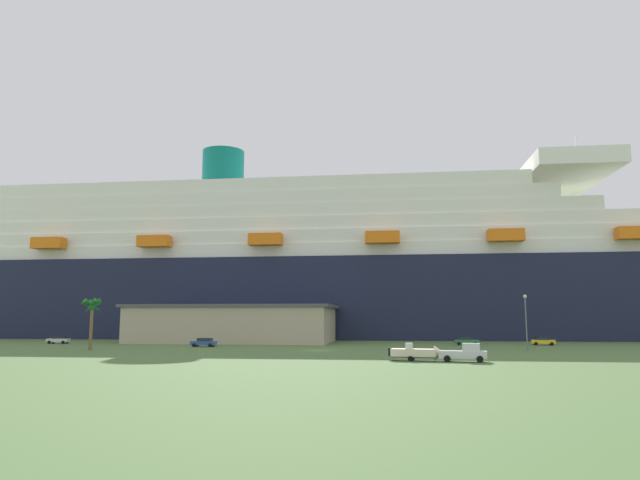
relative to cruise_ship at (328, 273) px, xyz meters
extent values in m
plane|color=#4C6B38|center=(2.12, -26.62, -17.13)|extent=(600.00, 600.00, 0.00)
cube|color=#191E38|center=(0.84, -0.01, -7.18)|extent=(201.32, 41.08, 19.90)
cube|color=white|center=(0.84, -0.01, 4.46)|extent=(177.22, 37.43, 3.37)
cube|color=white|center=(-3.15, 0.17, 7.83)|extent=(171.84, 36.52, 3.37)
cube|color=white|center=(-7.15, 0.35, 11.20)|extent=(163.61, 35.31, 3.37)
cube|color=white|center=(-11.15, 0.54, 14.57)|extent=(155.11, 34.35, 3.37)
cube|color=white|center=(-15.15, 0.72, 17.94)|extent=(144.39, 33.61, 3.37)
cube|color=white|center=(-19.14, 0.90, 21.31)|extent=(139.84, 33.11, 3.37)
cube|color=white|center=(60.80, -2.75, 25.00)|extent=(21.59, 36.04, 4.00)
cylinder|color=#0C7266|center=(-29.14, 1.36, 28.57)|extent=(12.02, 12.02, 11.14)
cylinder|color=silver|center=(64.80, -2.94, 29.00)|extent=(0.80, 0.80, 12.00)
cube|color=orange|center=(-69.87, -13.42, 6.82)|extent=(8.14, 3.56, 2.80)
cube|color=orange|center=(-41.89, -14.70, 6.82)|extent=(8.14, 3.56, 2.80)
cube|color=orange|center=(-13.91, -15.98, 6.82)|extent=(8.14, 3.56, 2.80)
cube|color=orange|center=(14.07, -17.26, 6.82)|extent=(8.14, 3.56, 2.80)
cube|color=orange|center=(42.06, -18.54, 6.82)|extent=(8.14, 3.56, 2.80)
cube|color=orange|center=(70.04, -19.82, 6.82)|extent=(8.14, 3.56, 2.80)
cube|color=#B7A88C|center=(-18.27, -27.60, -13.45)|extent=(42.40, 24.47, 7.36)
cube|color=#4C4C51|center=(-18.27, -27.60, -9.47)|extent=(44.09, 25.45, 0.60)
cube|color=silver|center=(21.44, -79.69, -16.28)|extent=(5.88, 3.03, 0.90)
cube|color=silver|center=(22.43, -79.88, -15.38)|extent=(2.33, 2.19, 0.90)
cube|color=#26333F|center=(23.09, -80.01, -15.47)|extent=(0.42, 1.67, 0.63)
cylinder|color=black|center=(23.56, -79.08, -16.73)|extent=(0.84, 0.43, 0.80)
cylinder|color=black|center=(23.18, -81.04, -16.73)|extent=(0.84, 0.43, 0.80)
cylinder|color=black|center=(19.88, -78.37, -16.73)|extent=(0.84, 0.43, 0.80)
cylinder|color=black|center=(19.49, -80.33, -16.73)|extent=(0.84, 0.43, 0.80)
cube|color=#595960|center=(15.70, -78.57, -16.66)|extent=(6.18, 2.90, 0.16)
cube|color=#595960|center=(19.15, -79.24, -16.66)|extent=(1.93, 0.49, 0.10)
cylinder|color=black|center=(15.62, -77.54, -16.81)|extent=(0.67, 0.34, 0.64)
cylinder|color=black|center=(15.24, -79.50, -16.81)|extent=(0.67, 0.34, 0.64)
cube|color=beige|center=(15.70, -78.57, -16.13)|extent=(5.69, 2.99, 0.90)
cone|color=beige|center=(18.75, -79.16, -16.13)|extent=(1.52, 1.99, 1.80)
cube|color=silver|center=(15.17, -78.47, -15.33)|extent=(0.98, 1.13, 0.70)
cube|color=black|center=(12.85, -78.02, -16.13)|extent=(0.45, 0.56, 1.10)
cylinder|color=brown|center=(-34.77, -59.57, -13.61)|extent=(0.51, 0.51, 7.02)
cone|color=#1E6628|center=(-34.37, -59.60, -10.00)|extent=(0.94, 3.31, 1.91)
cone|color=#1E6628|center=(-34.55, -59.23, -10.00)|extent=(3.06, 2.27, 2.22)
cone|color=#1E6628|center=(-35.00, -59.25, -10.00)|extent=(3.08, 2.46, 1.86)
cone|color=#1E6628|center=(-35.16, -59.50, -10.00)|extent=(1.27, 3.15, 2.42)
cone|color=#1E6628|center=(-34.96, -59.92, -10.00)|extent=(2.95, 2.07, 2.56)
cone|color=#1E6628|center=(-34.58, -59.93, -10.00)|extent=(2.90, 1.98, 2.67)
sphere|color=#1E6628|center=(-34.77, -59.57, -10.10)|extent=(1.10, 1.10, 1.10)
cylinder|color=slate|center=(35.43, -56.22, -12.94)|extent=(0.20, 0.20, 8.38)
sphere|color=#F9F2CC|center=(35.43, -56.22, -8.50)|extent=(0.56, 0.56, 0.56)
cube|color=yellow|center=(43.86, -36.31, -16.45)|extent=(4.56, 2.51, 0.70)
cube|color=#1E232D|center=(43.65, -36.28, -15.82)|extent=(2.65, 2.03, 0.55)
cylinder|color=black|center=(45.42, -35.62, -16.80)|extent=(0.69, 0.32, 0.66)
cylinder|color=black|center=(45.13, -37.45, -16.80)|extent=(0.69, 0.32, 0.66)
cylinder|color=black|center=(42.60, -35.17, -16.80)|extent=(0.69, 0.32, 0.66)
cylinder|color=black|center=(42.31, -37.00, -16.80)|extent=(0.69, 0.32, 0.66)
cube|color=#264C99|center=(-19.57, -47.01, -16.45)|extent=(4.55, 2.01, 0.70)
cube|color=#1E232D|center=(-19.34, -47.02, -15.82)|extent=(2.56, 1.78, 0.55)
cylinder|color=black|center=(-21.08, -47.95, -16.80)|extent=(0.66, 0.23, 0.66)
cylinder|color=black|center=(-21.04, -46.02, -16.80)|extent=(0.66, 0.23, 0.66)
cylinder|color=black|center=(-18.10, -48.01, -16.80)|extent=(0.66, 0.23, 0.66)
cylinder|color=black|center=(-18.06, -46.08, -16.80)|extent=(0.66, 0.23, 0.66)
cube|color=silver|center=(-52.64, -37.09, -16.45)|extent=(4.39, 2.32, 0.70)
cube|color=#1E232D|center=(-52.44, -37.07, -15.82)|extent=(2.53, 1.93, 0.55)
cylinder|color=black|center=(-53.92, -38.17, -16.80)|extent=(0.68, 0.29, 0.66)
cylinder|color=black|center=(-54.13, -36.31, -16.80)|extent=(0.68, 0.29, 0.66)
cylinder|color=black|center=(-51.16, -37.87, -16.80)|extent=(0.68, 0.29, 0.66)
cylinder|color=black|center=(-51.37, -36.01, -16.80)|extent=(0.68, 0.29, 0.66)
cube|color=#2D723F|center=(29.32, -37.13, -16.45)|extent=(4.83, 2.45, 0.70)
cube|color=#1E232D|center=(29.09, -37.10, -15.82)|extent=(2.80, 1.96, 0.55)
cylinder|color=black|center=(30.96, -36.50, -16.80)|extent=(0.69, 0.32, 0.66)
cylinder|color=black|center=(30.68, -38.24, -16.80)|extent=(0.69, 0.32, 0.66)
cylinder|color=black|center=(27.95, -36.03, -16.80)|extent=(0.69, 0.32, 0.66)
cylinder|color=black|center=(27.68, -37.77, -16.80)|extent=(0.69, 0.32, 0.66)
camera|label=1|loc=(9.84, -150.16, -11.91)|focal=31.96mm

